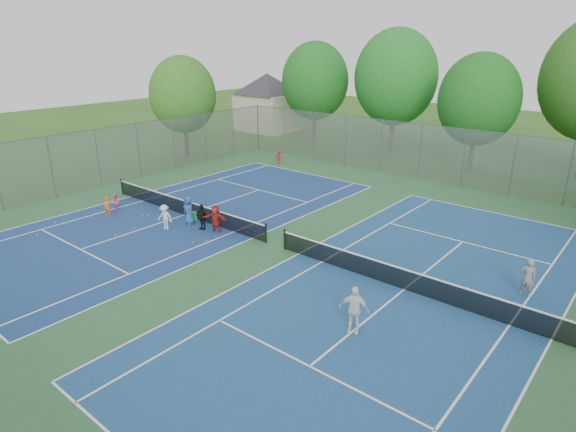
% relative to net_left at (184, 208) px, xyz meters
% --- Properties ---
extents(ground, '(120.00, 120.00, 0.00)m').
position_rel_net_left_xyz_m(ground, '(7.00, 0.00, -0.46)').
color(ground, '#2C581B').
rests_on(ground, ground).
extents(court_pad, '(32.00, 32.00, 0.01)m').
position_rel_net_left_xyz_m(court_pad, '(7.00, 0.00, -0.45)').
color(court_pad, '#2A5834').
rests_on(court_pad, ground).
extents(court_left, '(10.97, 23.77, 0.01)m').
position_rel_net_left_xyz_m(court_left, '(0.00, 0.00, -0.44)').
color(court_left, navy).
rests_on(court_left, court_pad).
extents(court_right, '(10.97, 23.77, 0.01)m').
position_rel_net_left_xyz_m(court_right, '(14.00, 0.00, -0.44)').
color(court_right, navy).
rests_on(court_right, court_pad).
extents(net_left, '(12.87, 0.10, 0.91)m').
position_rel_net_left_xyz_m(net_left, '(0.00, 0.00, 0.00)').
color(net_left, black).
rests_on(net_left, ground).
extents(net_right, '(12.87, 0.10, 0.91)m').
position_rel_net_left_xyz_m(net_right, '(14.00, 0.00, 0.00)').
color(net_right, black).
rests_on(net_right, ground).
extents(fence_north, '(32.00, 0.10, 4.00)m').
position_rel_net_left_xyz_m(fence_north, '(7.00, 16.00, 1.54)').
color(fence_north, gray).
rests_on(fence_north, ground).
extents(fence_west, '(0.10, 32.00, 4.00)m').
position_rel_net_left_xyz_m(fence_west, '(-9.00, 0.00, 1.54)').
color(fence_west, gray).
rests_on(fence_west, ground).
extents(house, '(11.03, 11.03, 7.30)m').
position_rel_net_left_xyz_m(house, '(-15.00, 24.00, 3.76)').
color(house, '#B7A88C').
rests_on(house, ground).
extents(tree_nw, '(6.40, 6.40, 9.58)m').
position_rel_net_left_xyz_m(tree_nw, '(-7.00, 22.00, 5.44)').
color(tree_nw, '#443326').
rests_on(tree_nw, ground).
extents(tree_nl, '(7.20, 7.20, 10.69)m').
position_rel_net_left_xyz_m(tree_nl, '(1.00, 23.00, 6.09)').
color(tree_nl, '#443326').
rests_on(tree_nl, ground).
extents(tree_nc, '(6.00, 6.00, 8.85)m').
position_rel_net_left_xyz_m(tree_nc, '(9.00, 21.00, 4.94)').
color(tree_nc, '#443326').
rests_on(tree_nc, ground).
extents(tree_side_w, '(5.60, 5.60, 8.47)m').
position_rel_net_left_xyz_m(tree_side_w, '(-12.00, 10.00, 4.79)').
color(tree_side_w, '#443326').
rests_on(tree_side_w, ground).
extents(ball_crate, '(0.30, 0.30, 0.26)m').
position_rel_net_left_xyz_m(ball_crate, '(1.33, 0.58, -0.33)').
color(ball_crate, '#174BB1').
rests_on(ball_crate, ground).
extents(ball_hopper, '(0.35, 0.35, 0.54)m').
position_rel_net_left_xyz_m(ball_hopper, '(1.17, -0.25, -0.18)').
color(ball_hopper, green).
rests_on(ball_hopper, ground).
extents(student_a, '(0.51, 0.41, 1.23)m').
position_rel_net_left_xyz_m(student_a, '(-3.13, -2.99, 0.16)').
color(student_a, orange).
rests_on(student_a, ground).
extents(student_b, '(0.52, 0.40, 1.06)m').
position_rel_net_left_xyz_m(student_b, '(-3.76, -2.10, 0.07)').
color(student_b, '#F9608E').
rests_on(student_b, ground).
extents(student_c, '(1.00, 0.76, 1.38)m').
position_rel_net_left_xyz_m(student_c, '(0.95, -2.05, 0.24)').
color(student_c, silver).
rests_on(student_c, ground).
extents(student_d, '(0.86, 0.42, 1.41)m').
position_rel_net_left_xyz_m(student_d, '(2.51, -0.81, 0.25)').
color(student_d, black).
rests_on(student_d, ground).
extents(student_e, '(0.86, 0.65, 1.59)m').
position_rel_net_left_xyz_m(student_e, '(1.31, -0.71, 0.34)').
color(student_e, '#25478A').
rests_on(student_e, ground).
extents(student_f, '(1.45, 0.87, 1.49)m').
position_rel_net_left_xyz_m(student_f, '(3.36, -0.60, 0.29)').
color(student_f, '#A42117').
rests_on(student_f, ground).
extents(child_far_baseline, '(0.75, 0.49, 1.09)m').
position_rel_net_left_xyz_m(child_far_baseline, '(-3.87, 12.99, 0.09)').
color(child_far_baseline, maroon).
rests_on(child_far_baseline, ground).
extents(instructor, '(0.58, 0.38, 1.59)m').
position_rel_net_left_xyz_m(instructor, '(17.92, 2.65, 0.34)').
color(instructor, gray).
rests_on(instructor, ground).
extents(teen_court_b, '(1.12, 0.80, 1.77)m').
position_rel_net_left_xyz_m(teen_court_b, '(13.98, -3.88, 0.43)').
color(teen_court_b, silver).
rests_on(teen_court_b, ground).
extents(tennis_ball_0, '(0.07, 0.07, 0.07)m').
position_rel_net_left_xyz_m(tennis_ball_0, '(3.60, -2.39, -0.42)').
color(tennis_ball_0, '#B3CF30').
rests_on(tennis_ball_0, ground).
extents(tennis_ball_1, '(0.07, 0.07, 0.07)m').
position_rel_net_left_xyz_m(tennis_ball_1, '(-3.35, -6.95, -0.42)').
color(tennis_ball_1, gold).
rests_on(tennis_ball_1, ground).
extents(tennis_ball_2, '(0.07, 0.07, 0.07)m').
position_rel_net_left_xyz_m(tennis_ball_2, '(-0.33, -3.17, -0.42)').
color(tennis_ball_2, '#CEDA32').
rests_on(tennis_ball_2, ground).
extents(tennis_ball_3, '(0.07, 0.07, 0.07)m').
position_rel_net_left_xyz_m(tennis_ball_3, '(-4.47, -5.47, -0.42)').
color(tennis_ball_3, '#C5D230').
rests_on(tennis_ball_3, ground).
extents(tennis_ball_4, '(0.07, 0.07, 0.07)m').
position_rel_net_left_xyz_m(tennis_ball_4, '(-0.28, -4.33, -0.42)').
color(tennis_ball_4, '#C5E335').
rests_on(tennis_ball_4, ground).
extents(tennis_ball_5, '(0.07, 0.07, 0.07)m').
position_rel_net_left_xyz_m(tennis_ball_5, '(-1.46, -1.46, -0.42)').
color(tennis_ball_5, '#CFE836').
rests_on(tennis_ball_5, ground).
extents(tennis_ball_6, '(0.07, 0.07, 0.07)m').
position_rel_net_left_xyz_m(tennis_ball_6, '(3.97, -1.80, -0.42)').
color(tennis_ball_6, '#C8E535').
rests_on(tennis_ball_6, ground).
extents(tennis_ball_7, '(0.07, 0.07, 0.07)m').
position_rel_net_left_xyz_m(tennis_ball_7, '(3.92, -1.15, -0.42)').
color(tennis_ball_7, '#A9C32D').
rests_on(tennis_ball_7, ground).
extents(tennis_ball_8, '(0.07, 0.07, 0.07)m').
position_rel_net_left_xyz_m(tennis_ball_8, '(0.14, -4.04, -0.42)').
color(tennis_ball_8, '#D6E836').
rests_on(tennis_ball_8, ground).
extents(tennis_ball_9, '(0.07, 0.07, 0.07)m').
position_rel_net_left_xyz_m(tennis_ball_9, '(-1.67, -1.70, -0.42)').
color(tennis_ball_9, '#D0DD33').
rests_on(tennis_ball_9, ground).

